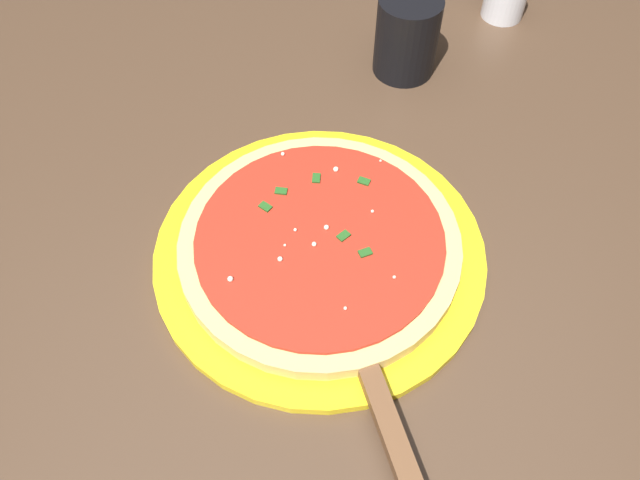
{
  "coord_description": "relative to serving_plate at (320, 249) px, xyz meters",
  "views": [
    {
      "loc": [
        -0.02,
        -0.34,
        1.23
      ],
      "look_at": [
        0.0,
        0.0,
        0.74
      ],
      "focal_mm": 35.11,
      "sensor_mm": 36.0,
      "label": 1
    }
  ],
  "objects": [
    {
      "name": "ground_plane",
      "position": [
        -0.0,
        -0.0,
        -0.73
      ],
      "size": [
        5.0,
        5.0,
        0.0
      ],
      "primitive_type": "plane",
      "color": "brown"
    },
    {
      "name": "restaurant_table",
      "position": [
        -0.0,
        -0.0,
        -0.13
      ],
      "size": [
        0.98,
        0.9,
        0.72
      ],
      "color": "black",
      "rests_on": "ground_plane"
    },
    {
      "name": "serving_plate",
      "position": [
        0.0,
        0.0,
        0.0
      ],
      "size": [
        0.32,
        0.32,
        0.01
      ],
      "primitive_type": "cylinder",
      "color": "yellow",
      "rests_on": "restaurant_table"
    },
    {
      "name": "pizza",
      "position": [
        -0.0,
        0.0,
        0.01
      ],
      "size": [
        0.27,
        0.27,
        0.02
      ],
      "color": "#DBB26B",
      "rests_on": "serving_plate"
    },
    {
      "name": "pizza_server",
      "position": [
        0.04,
        -0.15,
        0.01
      ],
      "size": [
        0.1,
        0.22,
        0.01
      ],
      "color": "silver",
      "rests_on": "serving_plate"
    },
    {
      "name": "cup_tall_drink",
      "position": [
        0.11,
        0.27,
        0.04
      ],
      "size": [
        0.07,
        0.07,
        0.1
      ],
      "primitive_type": "cylinder",
      "color": "black",
      "rests_on": "restaurant_table"
    }
  ]
}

